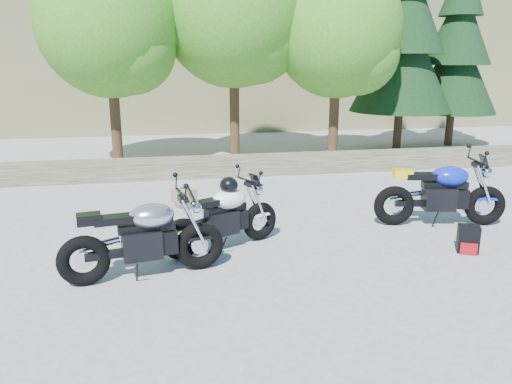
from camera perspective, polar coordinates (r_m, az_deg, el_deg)
ground at (r=7.43m, az=-0.10°, el=-7.63°), size 90.00×90.00×0.00m
stone_wall at (r=12.59m, az=-4.67°, el=2.92°), size 22.00×0.55×0.50m
tree_decid_left at (r=13.96m, az=-16.03°, el=17.56°), size 3.67×3.67×5.62m
tree_decid_mid at (r=14.50m, az=-2.12°, el=19.58°), size 4.08×4.08×6.24m
tree_decid_right at (r=14.57m, az=9.75°, el=17.23°), size 3.54×3.54×5.41m
conifer_near at (r=16.73m, az=16.64°, el=17.14°), size 3.17×3.17×7.06m
conifer_far at (r=18.31m, az=22.03°, el=15.15°), size 2.82×2.82×6.27m
silver_bike at (r=6.82m, az=-12.65°, el=-5.23°), size 2.21×0.72×1.11m
white_bike at (r=7.63m, az=-3.89°, el=-2.62°), size 1.91×1.03×1.13m
blue_bike at (r=9.32m, az=20.43°, el=-0.22°), size 2.31×0.77×1.17m
backpack at (r=8.27m, az=23.09°, el=-5.00°), size 0.37×0.36×0.42m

